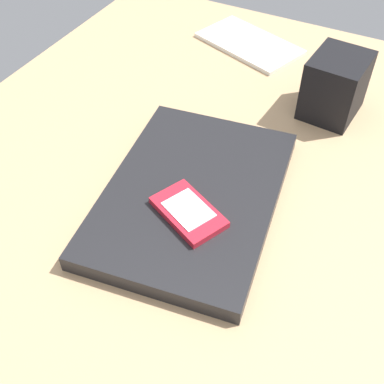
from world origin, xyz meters
TOP-DOWN VIEW (x-y plane):
  - desk_surface at (0.00, 0.00)cm, footprint 120.00×80.00cm
  - laptop_closed at (-1.41, 5.39)cm, footprint 35.95×27.48cm
  - cell_phone_on_laptop at (2.97, 7.12)cm, footprint 9.61×11.53cm
  - desk_organizer at (-31.14, 16.72)cm, footprint 10.85×9.42cm
  - notepad at (-45.44, -4.14)cm, footprint 17.58×23.15cm

SIDE VIEW (x-z plane):
  - desk_surface at x=0.00cm, z-range 0.00..3.00cm
  - notepad at x=-45.44cm, z-range 3.00..3.80cm
  - laptop_closed at x=-1.41cm, z-range 3.00..5.57cm
  - cell_phone_on_laptop at x=2.97cm, z-range 5.53..6.66cm
  - desk_organizer at x=-31.14cm, z-range 3.00..13.40cm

